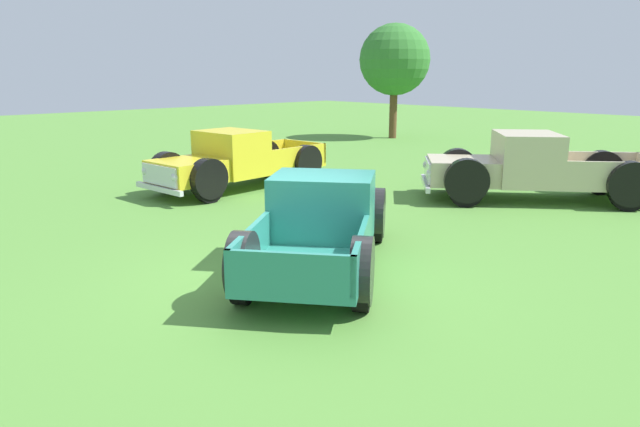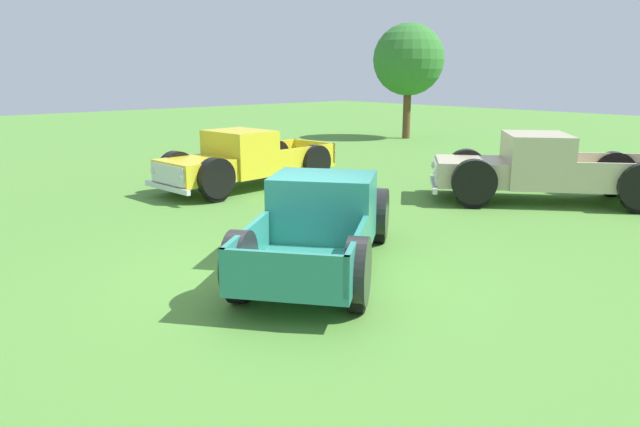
{
  "view_description": "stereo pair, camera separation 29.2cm",
  "coord_description": "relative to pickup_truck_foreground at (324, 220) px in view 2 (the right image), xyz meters",
  "views": [
    {
      "loc": [
        6.3,
        -5.36,
        3.05
      ],
      "look_at": [
        -0.01,
        0.7,
        0.9
      ],
      "focal_mm": 32.29,
      "sensor_mm": 36.0,
      "label": 1
    },
    {
      "loc": [
        6.5,
        -5.14,
        3.05
      ],
      "look_at": [
        -0.01,
        0.7,
        0.9
      ],
      "focal_mm": 32.29,
      "sensor_mm": 36.0,
      "label": 2
    }
  ],
  "objects": [
    {
      "name": "ground_plane",
      "position": [
        0.22,
        -0.98,
        -0.7
      ],
      "size": [
        80.0,
        80.0,
        0.0
      ],
      "primitive_type": "plane",
      "color": "#548C38"
    },
    {
      "name": "pickup_truck_foreground",
      "position": [
        0.0,
        0.0,
        0.0
      ],
      "size": [
        4.24,
        4.83,
        1.47
      ],
      "color": "#2D8475",
      "rests_on": "ground_plane"
    },
    {
      "name": "pickup_truck_behind_left",
      "position": [
        -6.02,
        2.39,
        0.05
      ],
      "size": [
        2.32,
        5.24,
        1.56
      ],
      "color": "yellow",
      "rests_on": "ground_plane"
    },
    {
      "name": "pickup_truck_behind_right",
      "position": [
        -0.04,
        6.78,
        0.08
      ],
      "size": [
        5.34,
        4.88,
        1.64
      ],
      "color": "#C6B793",
      "rests_on": "ground_plane"
    },
    {
      "name": "trash_can",
      "position": [
        -1.13,
        10.82,
        -0.22
      ],
      "size": [
        0.59,
        0.59,
        0.95
      ],
      "color": "#4C4C51",
      "rests_on": "ground_plane"
    },
    {
      "name": "oak_tree_west",
      "position": [
        -10.96,
        15.23,
        2.9
      ],
      "size": [
        3.27,
        3.27,
        5.26
      ],
      "color": "brown",
      "rests_on": "ground_plane"
    }
  ]
}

